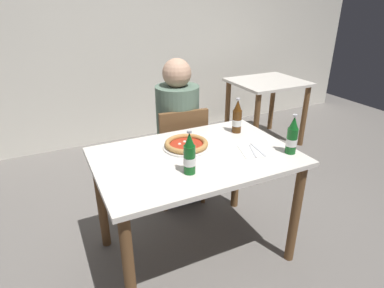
{
  "coord_description": "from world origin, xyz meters",
  "views": [
    {
      "loc": [
        -0.78,
        -1.55,
        1.61
      ],
      "look_at": [
        0.0,
        0.05,
        0.8
      ],
      "focal_mm": 30.12,
      "sensor_mm": 36.0,
      "label": 1
    }
  ],
  "objects_px": {
    "dining_table_main": "(196,171)",
    "beer_bottle_center": "(189,156)",
    "pizza_margherita_near": "(186,145)",
    "beer_bottle_left": "(237,118)",
    "diner_seated": "(178,136)",
    "dining_table_background": "(267,94)",
    "chair_behind_table": "(180,150)",
    "beer_bottle_right": "(292,137)",
    "napkin_with_cutlery": "(256,151)"
  },
  "relations": [
    {
      "from": "pizza_margherita_near",
      "to": "beer_bottle_center",
      "type": "bearing_deg",
      "value": -112.0
    },
    {
      "from": "chair_behind_table",
      "to": "pizza_margherita_near",
      "type": "xyz_separation_m",
      "value": [
        -0.17,
        -0.49,
        0.29
      ]
    },
    {
      "from": "dining_table_background",
      "to": "chair_behind_table",
      "type": "bearing_deg",
      "value": -153.13
    },
    {
      "from": "diner_seated",
      "to": "dining_table_background",
      "type": "bearing_deg",
      "value": 25.36
    },
    {
      "from": "pizza_margherita_near",
      "to": "napkin_with_cutlery",
      "type": "relative_size",
      "value": 1.31
    },
    {
      "from": "chair_behind_table",
      "to": "beer_bottle_center",
      "type": "height_order",
      "value": "beer_bottle_center"
    },
    {
      "from": "diner_seated",
      "to": "beer_bottle_right",
      "type": "bearing_deg",
      "value": -67.97
    },
    {
      "from": "pizza_margherita_near",
      "to": "beer_bottle_left",
      "type": "distance_m",
      "value": 0.44
    },
    {
      "from": "dining_table_main",
      "to": "diner_seated",
      "type": "height_order",
      "value": "diner_seated"
    },
    {
      "from": "pizza_margherita_near",
      "to": "beer_bottle_right",
      "type": "relative_size",
      "value": 1.2
    },
    {
      "from": "pizza_margherita_near",
      "to": "beer_bottle_right",
      "type": "xyz_separation_m",
      "value": [
        0.54,
        -0.34,
        0.08
      ]
    },
    {
      "from": "beer_bottle_center",
      "to": "beer_bottle_left",
      "type": "bearing_deg",
      "value": 34.73
    },
    {
      "from": "beer_bottle_left",
      "to": "napkin_with_cutlery",
      "type": "height_order",
      "value": "beer_bottle_left"
    },
    {
      "from": "dining_table_background",
      "to": "napkin_with_cutlery",
      "type": "bearing_deg",
      "value": -130.35
    },
    {
      "from": "diner_seated",
      "to": "napkin_with_cutlery",
      "type": "height_order",
      "value": "diner_seated"
    },
    {
      "from": "dining_table_background",
      "to": "beer_bottle_left",
      "type": "bearing_deg",
      "value": -135.83
    },
    {
      "from": "beer_bottle_left",
      "to": "dining_table_main",
      "type": "bearing_deg",
      "value": -154.92
    },
    {
      "from": "beer_bottle_left",
      "to": "beer_bottle_right",
      "type": "bearing_deg",
      "value": -75.21
    },
    {
      "from": "dining_table_background",
      "to": "beer_bottle_left",
      "type": "xyz_separation_m",
      "value": [
        -1.17,
        -1.14,
        0.26
      ]
    },
    {
      "from": "diner_seated",
      "to": "beer_bottle_left",
      "type": "bearing_deg",
      "value": -61.94
    },
    {
      "from": "dining_table_main",
      "to": "napkin_with_cutlery",
      "type": "height_order",
      "value": "napkin_with_cutlery"
    },
    {
      "from": "diner_seated",
      "to": "beer_bottle_left",
      "type": "height_order",
      "value": "diner_seated"
    },
    {
      "from": "napkin_with_cutlery",
      "to": "chair_behind_table",
      "type": "bearing_deg",
      "value": 104.66
    },
    {
      "from": "beer_bottle_right",
      "to": "napkin_with_cutlery",
      "type": "distance_m",
      "value": 0.23
    },
    {
      "from": "chair_behind_table",
      "to": "diner_seated",
      "type": "bearing_deg",
      "value": -92.31
    },
    {
      "from": "beer_bottle_right",
      "to": "chair_behind_table",
      "type": "bearing_deg",
      "value": 113.62
    },
    {
      "from": "beer_bottle_center",
      "to": "beer_bottle_right",
      "type": "bearing_deg",
      "value": -4.01
    },
    {
      "from": "chair_behind_table",
      "to": "pizza_margherita_near",
      "type": "height_order",
      "value": "chair_behind_table"
    },
    {
      "from": "beer_bottle_right",
      "to": "beer_bottle_center",
      "type": "bearing_deg",
      "value": 175.99
    },
    {
      "from": "chair_behind_table",
      "to": "beer_bottle_right",
      "type": "xyz_separation_m",
      "value": [
        0.37,
        -0.84,
        0.37
      ]
    },
    {
      "from": "beer_bottle_right",
      "to": "diner_seated",
      "type": "bearing_deg",
      "value": 112.03
    },
    {
      "from": "dining_table_main",
      "to": "napkin_with_cutlery",
      "type": "distance_m",
      "value": 0.39
    },
    {
      "from": "beer_bottle_center",
      "to": "napkin_with_cutlery",
      "type": "xyz_separation_m",
      "value": [
        0.48,
        0.06,
        -0.1
      ]
    },
    {
      "from": "beer_bottle_left",
      "to": "napkin_with_cutlery",
      "type": "relative_size",
      "value": 1.09
    },
    {
      "from": "beer_bottle_left",
      "to": "beer_bottle_center",
      "type": "height_order",
      "value": "same"
    },
    {
      "from": "pizza_margherita_near",
      "to": "beer_bottle_center",
      "type": "distance_m",
      "value": 0.33
    },
    {
      "from": "pizza_margherita_near",
      "to": "napkin_with_cutlery",
      "type": "bearing_deg",
      "value": -32.98
    },
    {
      "from": "diner_seated",
      "to": "beer_bottle_center",
      "type": "height_order",
      "value": "diner_seated"
    },
    {
      "from": "beer_bottle_center",
      "to": "napkin_with_cutlery",
      "type": "relative_size",
      "value": 1.09
    },
    {
      "from": "beer_bottle_center",
      "to": "diner_seated",
      "type": "bearing_deg",
      "value": 70.51
    },
    {
      "from": "beer_bottle_right",
      "to": "napkin_with_cutlery",
      "type": "relative_size",
      "value": 1.09
    },
    {
      "from": "napkin_with_cutlery",
      "to": "pizza_margherita_near",
      "type": "bearing_deg",
      "value": 147.02
    },
    {
      "from": "pizza_margherita_near",
      "to": "beer_bottle_left",
      "type": "bearing_deg",
      "value": 10.72
    },
    {
      "from": "dining_table_main",
      "to": "beer_bottle_center",
      "type": "distance_m",
      "value": 0.31
    },
    {
      "from": "beer_bottle_right",
      "to": "dining_table_main",
      "type": "bearing_deg",
      "value": 156.63
    },
    {
      "from": "dining_table_main",
      "to": "chair_behind_table",
      "type": "height_order",
      "value": "chair_behind_table"
    },
    {
      "from": "dining_table_main",
      "to": "dining_table_background",
      "type": "height_order",
      "value": "same"
    },
    {
      "from": "dining_table_background",
      "to": "beer_bottle_left",
      "type": "relative_size",
      "value": 3.24
    },
    {
      "from": "pizza_margherita_near",
      "to": "beer_bottle_right",
      "type": "distance_m",
      "value": 0.64
    },
    {
      "from": "napkin_with_cutlery",
      "to": "beer_bottle_right",
      "type": "bearing_deg",
      "value": -31.85
    }
  ]
}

